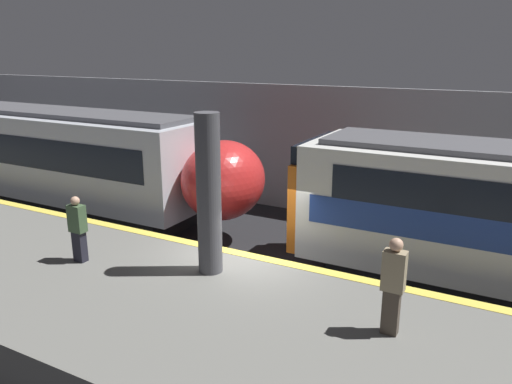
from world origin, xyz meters
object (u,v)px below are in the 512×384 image
at_px(support_pillar_near, 209,195).
at_px(person_walking, 393,284).
at_px(train_modern, 31,155).
at_px(person_waiting, 78,228).

relative_size(support_pillar_near, person_walking, 2.00).
height_order(train_modern, person_walking, train_modern).
xyz_separation_m(support_pillar_near, person_waiting, (-2.94, -0.98, -0.93)).
distance_m(support_pillar_near, person_walking, 4.24).
xyz_separation_m(train_modern, person_waiting, (7.77, -4.87, -0.02)).
relative_size(person_waiting, person_walking, 0.89).
distance_m(train_modern, person_waiting, 9.17).
height_order(train_modern, person_waiting, train_modern).
bearing_deg(train_modern, person_walking, -17.04).
distance_m(person_waiting, person_walking, 7.06).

